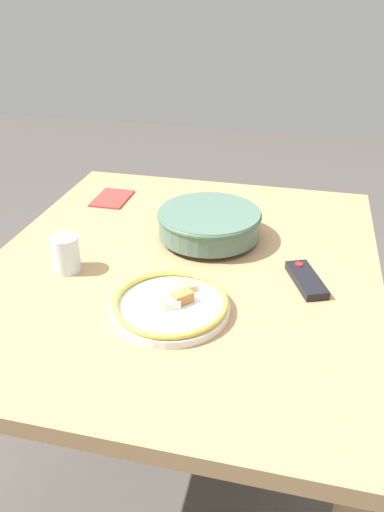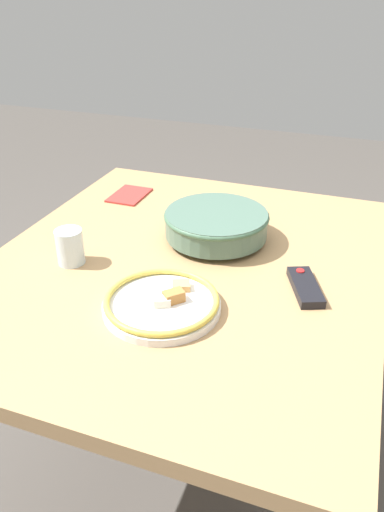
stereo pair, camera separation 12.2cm
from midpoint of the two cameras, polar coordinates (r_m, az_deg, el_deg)
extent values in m
plane|color=#4C4742|center=(1.79, 1.42, -22.33)|extent=(8.00, 8.00, 0.00)
cube|color=tan|center=(1.29, 1.83, -1.47)|extent=(1.14, 0.98, 0.04)
cylinder|color=tan|center=(2.02, -5.26, -1.74)|extent=(0.06, 0.06, 0.73)
cylinder|color=tan|center=(1.87, 19.08, -6.26)|extent=(0.06, 0.06, 0.73)
cylinder|color=#4C6B5B|center=(1.38, 5.28, 2.09)|extent=(0.12, 0.12, 0.01)
cylinder|color=#4C6B5B|center=(1.36, 5.35, 3.62)|extent=(0.28, 0.28, 0.07)
cylinder|color=#B75B23|center=(1.37, 5.34, 3.43)|extent=(0.25, 0.25, 0.06)
torus|color=#42664C|center=(1.35, 5.40, 4.59)|extent=(0.29, 0.29, 0.01)
cylinder|color=white|center=(1.10, -0.28, -5.83)|extent=(0.26, 0.26, 0.02)
torus|color=gold|center=(1.09, -0.29, -5.14)|extent=(0.25, 0.25, 0.01)
cube|color=tan|center=(1.13, 1.84, -3.51)|extent=(0.05, 0.05, 0.02)
cube|color=#B2753D|center=(1.09, 1.11, -4.75)|extent=(0.05, 0.05, 0.03)
cube|color=silver|center=(1.08, -0.23, -5.07)|extent=(0.05, 0.05, 0.02)
cube|color=black|center=(1.20, 15.68, -3.50)|extent=(0.16, 0.11, 0.02)
cylinder|color=red|center=(1.24, 15.06, -1.71)|extent=(0.02, 0.02, 0.00)
cylinder|color=silver|center=(1.27, -11.15, 0.98)|extent=(0.07, 0.07, 0.09)
cube|color=#B2332D|center=(1.67, -5.10, 6.90)|extent=(0.15, 0.10, 0.01)
camera|label=1|loc=(0.06, -87.14, 1.64)|focal=35.00mm
camera|label=2|loc=(0.06, 92.86, -1.64)|focal=35.00mm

